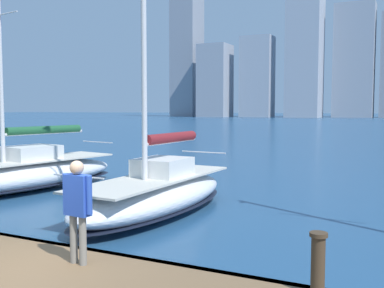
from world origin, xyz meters
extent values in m
cube|color=brown|center=(0.00, 0.00, 0.55)|extent=(28.00, 2.80, 0.10)
cube|color=#473828|center=(0.00, -1.32, 0.55)|extent=(28.00, 0.16, 0.10)
cylinder|color=#473828|center=(0.00, -1.15, 0.25)|extent=(0.28, 0.28, 0.50)
cube|color=#9499A4|center=(13.22, -164.88, 20.01)|extent=(13.55, 8.92, 40.03)
cube|color=#A0A5AF|center=(29.13, -157.64, 21.37)|extent=(11.73, 11.56, 42.74)
cube|color=#9FA4AF|center=(46.15, -155.96, 14.85)|extent=(11.50, 8.17, 29.71)
cube|color=#9499A3|center=(61.97, -153.26, 13.65)|extent=(11.19, 10.61, 27.31)
cube|color=gray|center=(77.30, -159.95, 26.25)|extent=(10.44, 10.96, 52.50)
ellipsoid|color=white|center=(1.21, -6.49, 0.55)|extent=(2.65, 7.51, 1.09)
ellipsoid|color=black|center=(1.21, -6.49, 0.25)|extent=(2.66, 7.55, 0.10)
cube|color=beige|center=(1.21, -6.49, 1.12)|extent=(2.19, 6.61, 0.06)
cube|color=silver|center=(1.20, -6.94, 1.43)|extent=(1.50, 1.68, 0.55)
cylinder|color=silver|center=(1.23, -5.93, 6.33)|extent=(0.16, 0.16, 10.36)
cylinder|color=silver|center=(1.18, -7.49, 2.20)|extent=(0.22, 3.13, 0.12)
cylinder|color=maroon|center=(1.18, -7.49, 2.32)|extent=(0.41, 2.88, 0.32)
cylinder|color=silver|center=(1.32, -3.07, 1.64)|extent=(1.57, 0.09, 0.04)
cylinder|color=silver|center=(1.10, -9.84, 1.64)|extent=(1.81, 0.10, 0.04)
ellipsoid|color=white|center=(8.04, -7.51, 0.58)|extent=(4.11, 9.42, 1.15)
ellipsoid|color=black|center=(8.04, -7.51, 0.26)|extent=(4.13, 9.47, 0.10)
cube|color=beige|center=(8.04, -7.51, 1.18)|extent=(3.46, 8.27, 0.06)
cube|color=silver|center=(7.95, -8.05, 1.49)|extent=(1.88, 2.24, 0.55)
cylinder|color=silver|center=(7.83, -8.72, 2.26)|extent=(0.76, 3.79, 0.12)
cylinder|color=#1E5633|center=(7.83, -8.72, 2.38)|extent=(0.91, 3.53, 0.32)
cylinder|color=silver|center=(7.35, -11.55, 1.70)|extent=(1.94, 0.37, 0.04)
cylinder|color=gray|center=(-0.65, -0.61, 1.02)|extent=(0.13, 0.13, 0.85)
cylinder|color=gray|center=(-0.87, -0.59, 1.02)|extent=(0.13, 0.13, 0.85)
cube|color=#284CB7|center=(-0.76, -0.60, 1.80)|extent=(0.50, 0.25, 0.70)
cylinder|color=#284CB7|center=(-0.49, -0.62, 1.83)|extent=(0.10, 0.10, 0.65)
cylinder|color=#284CB7|center=(-1.04, -0.57, 1.83)|extent=(0.10, 0.10, 0.65)
sphere|color=tan|center=(-0.76, -0.60, 2.27)|extent=(0.24, 0.24, 0.24)
cylinder|color=#423323|center=(-4.70, -1.10, 1.02)|extent=(0.20, 0.20, 0.85)
cylinder|color=#423323|center=(-4.70, -1.10, 1.48)|extent=(0.26, 0.26, 0.06)
camera|label=1|loc=(-5.84, 5.32, 3.27)|focal=42.00mm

